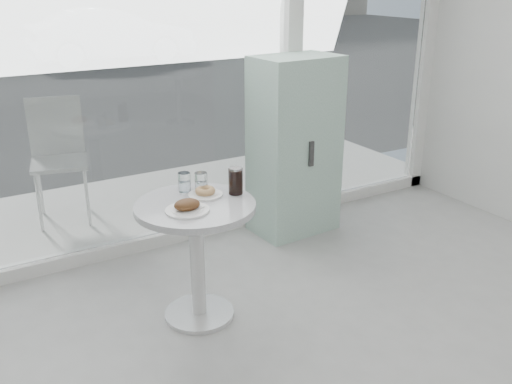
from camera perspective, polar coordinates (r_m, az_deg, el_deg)
storefront at (r=4.38m, az=-5.81°, el=16.63°), size 5.00×0.14×3.00m
main_table at (r=3.46m, az=-5.99°, el=-4.52°), size 0.72×0.72×0.77m
patio_deck at (r=5.46m, az=-9.44°, el=-0.93°), size 5.60×1.60×0.05m
mint_cabinet at (r=4.65m, az=3.87°, el=4.56°), size 0.70×0.49×1.45m
patio_chair at (r=5.09m, az=-19.19°, el=3.82°), size 0.53×0.53×1.03m
car_silver at (r=14.86m, az=-14.24°, el=14.95°), size 3.92×1.37×1.29m
plate_fritter at (r=3.26m, az=-6.85°, el=-1.45°), size 0.25×0.25×0.07m
plate_donut at (r=3.48m, az=-5.10°, el=-0.05°), size 0.21×0.21×0.05m
water_tumbler_a at (r=3.55m, az=-7.18°, el=0.87°), size 0.08×0.08×0.12m
water_tumbler_b at (r=3.53m, az=-5.51°, el=0.85°), size 0.08×0.08×0.13m
cola_glass at (r=3.48m, az=-2.05°, el=1.09°), size 0.09×0.09×0.17m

